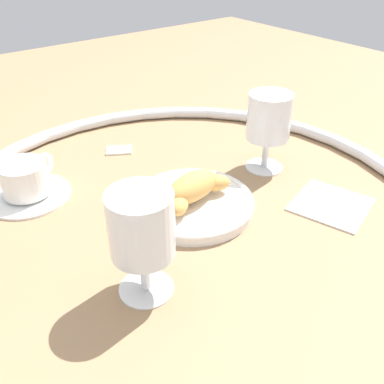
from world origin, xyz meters
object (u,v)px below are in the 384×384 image
object	(u,v)px
juice_glass_left	(269,120)
folded_napkin	(331,204)
sugar_packet	(119,149)
croissant_large	(194,188)
coffee_cup_near	(26,183)
pastry_plate	(192,202)
juice_glass_right	(142,230)

from	to	relation	value
juice_glass_left	folded_napkin	world-z (taller)	juice_glass_left
juice_glass_left	sugar_packet	world-z (taller)	juice_glass_left
croissant_large	coffee_cup_near	world-z (taller)	same
croissant_large	folded_napkin	bearing A→B (deg)	144.57
croissant_large	sugar_packet	distance (m)	0.25
pastry_plate	coffee_cup_near	bearing A→B (deg)	-45.09
pastry_plate	sugar_packet	xyz separation A→B (m)	(-0.01, -0.24, -0.01)
coffee_cup_near	sugar_packet	world-z (taller)	coffee_cup_near
coffee_cup_near	folded_napkin	bearing A→B (deg)	139.00
coffee_cup_near	folded_napkin	size ratio (longest dim) A/B	1.24
juice_glass_left	folded_napkin	xyz separation A→B (m)	(0.00, 0.15, -0.09)
sugar_packet	folded_napkin	world-z (taller)	sugar_packet
croissant_large	folded_napkin	size ratio (longest dim) A/B	1.23
juice_glass_left	folded_napkin	size ratio (longest dim) A/B	1.27
coffee_cup_near	sugar_packet	distance (m)	0.20
coffee_cup_near	pastry_plate	bearing A→B (deg)	134.91
coffee_cup_near	juice_glass_right	size ratio (longest dim) A/B	0.97
juice_glass_right	folded_napkin	distance (m)	0.34
croissant_large	coffee_cup_near	distance (m)	0.27
croissant_large	sugar_packet	bearing A→B (deg)	-91.33
pastry_plate	coffee_cup_near	size ratio (longest dim) A/B	1.41
juice_glass_left	sugar_packet	bearing A→B (deg)	-51.07
coffee_cup_near	sugar_packet	xyz separation A→B (m)	(-0.20, -0.05, -0.02)
juice_glass_left	juice_glass_right	distance (m)	0.36
pastry_plate	juice_glass_left	size ratio (longest dim) A/B	1.37
coffee_cup_near	juice_glass_left	world-z (taller)	juice_glass_left
pastry_plate	juice_glass_left	bearing A→B (deg)	-173.37
croissant_large	juice_glass_left	size ratio (longest dim) A/B	0.97
croissant_large	folded_napkin	distance (m)	0.22
coffee_cup_near	folded_napkin	world-z (taller)	coffee_cup_near
sugar_packet	folded_napkin	xyz separation A→B (m)	(-0.17, 0.37, -0.00)
croissant_large	juice_glass_left	distance (m)	0.19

